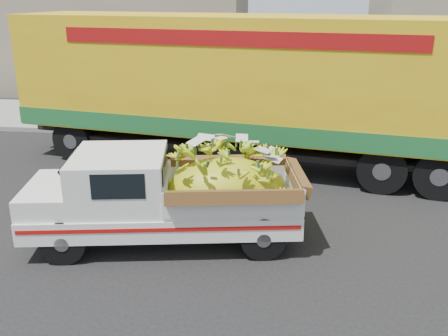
# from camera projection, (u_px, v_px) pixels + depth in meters

# --- Properties ---
(ground) EXTENTS (100.00, 100.00, 0.00)m
(ground) POSITION_uv_depth(u_px,v_px,m) (103.00, 258.00, 8.60)
(ground) COLOR black
(ground) RESTS_ON ground
(curb) EXTENTS (60.00, 0.25, 0.15)m
(curb) POSITION_uv_depth(u_px,v_px,m) (188.00, 134.00, 15.80)
(curb) COLOR gray
(curb) RESTS_ON ground
(sidewalk) EXTENTS (60.00, 4.00, 0.14)m
(sidewalk) POSITION_uv_depth(u_px,v_px,m) (199.00, 119.00, 17.76)
(sidewalk) COLOR gray
(sidewalk) RESTS_ON ground
(building_left) EXTENTS (18.00, 6.00, 5.00)m
(building_left) POSITION_uv_depth(u_px,v_px,m) (52.00, 33.00, 23.40)
(building_left) COLOR gray
(building_left) RESTS_ON ground
(pickup_truck) EXTENTS (5.02, 2.52, 1.68)m
(pickup_truck) POSITION_uv_depth(u_px,v_px,m) (184.00, 194.00, 8.94)
(pickup_truck) COLOR black
(pickup_truck) RESTS_ON ground
(semi_trailer) EXTENTS (12.08, 4.58, 3.80)m
(semi_trailer) POSITION_uv_depth(u_px,v_px,m) (245.00, 85.00, 12.58)
(semi_trailer) COLOR black
(semi_trailer) RESTS_ON ground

